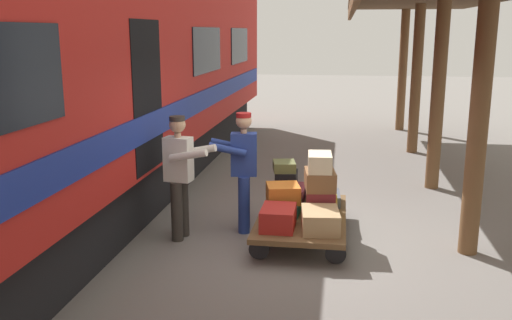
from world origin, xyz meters
The scene contains 17 objects.
ground_plane centered at (0.00, 0.00, 0.00)m, with size 60.00×60.00×0.00m, color slate.
train_car centered at (3.65, 0.00, 2.06)m, with size 3.02×19.45×4.00m.
luggage_cart centered at (0.08, -0.23, 0.28)m, with size 1.21×2.12×0.33m.
suitcase_yellow_case centered at (-0.19, -0.23, 0.44)m, with size 0.41×0.55×0.23m, color gold.
suitcase_red_plastic centered at (0.35, 0.36, 0.47)m, with size 0.43×0.58×0.27m, color #AD231E.
suitcase_teal_softside centered at (0.35, -0.23, 0.41)m, with size 0.46×0.44×0.17m, color #1E666B.
suitcase_slate_roller centered at (-0.19, -0.81, 0.41)m, with size 0.47×0.54×0.16m, color #4C515B.
suitcase_burgundy_valise centered at (0.35, -0.81, 0.45)m, with size 0.51×0.61×0.23m, color maroon.
suitcase_tan_vintage centered at (-0.19, 0.36, 0.46)m, with size 0.46×0.61×0.27m, color tan.
suitcase_maroon_trunk centered at (-0.17, -0.24, 0.63)m, with size 0.39×0.51×0.14m, color maroon.
suitcase_brown_leather centered at (-0.15, -0.26, 0.83)m, with size 0.40×0.55×0.26m, color brown.
suitcase_black_hardshell centered at (0.37, -0.85, 0.67)m, with size 0.31×0.38×0.22m, color black.
suitcase_cream_canvas centered at (-0.14, -0.24, 1.08)m, with size 0.31×0.50×0.24m, color beige.
suitcase_orange_carryall centered at (0.35, -0.24, 0.62)m, with size 0.44×0.44×0.24m, color #CC6B23.
suitcase_olive_duffel centered at (0.40, -0.86, 0.85)m, with size 0.32×0.39×0.14m, color brown.
porter_in_overalls centered at (0.94, -0.39, 0.93)m, with size 0.70×0.49×1.70m.
porter_by_door centered at (1.72, 0.05, 0.93)m, with size 0.70×0.49×1.70m.
Camera 1 is at (-0.41, 7.21, 2.80)m, focal length 39.68 mm.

